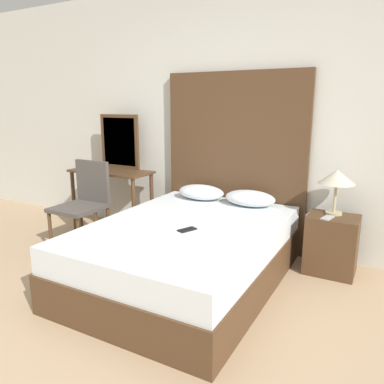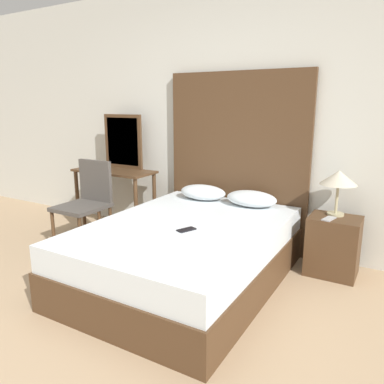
{
  "view_description": "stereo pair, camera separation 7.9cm",
  "coord_description": "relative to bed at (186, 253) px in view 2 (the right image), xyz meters",
  "views": [
    {
      "loc": [
        1.56,
        -1.27,
        1.49
      ],
      "look_at": [
        0.1,
        1.4,
        0.76
      ],
      "focal_mm": 35.0,
      "sensor_mm": 36.0,
      "label": 1
    },
    {
      "loc": [
        1.63,
        -1.24,
        1.49
      ],
      "look_at": [
        0.1,
        1.4,
        0.76
      ],
      "focal_mm": 35.0,
      "sensor_mm": 36.0,
      "label": 2
    }
  ],
  "objects": [
    {
      "name": "pillow_right",
      "position": [
        0.27,
        0.79,
        0.33
      ],
      "size": [
        0.5,
        0.31,
        0.15
      ],
      "color": "silver",
      "rests_on": "bed"
    },
    {
      "name": "nightstand",
      "position": [
        1.05,
        0.77,
        0.01
      ],
      "size": [
        0.43,
        0.35,
        0.53
      ],
      "color": "#4C331E",
      "rests_on": "ground_plane"
    },
    {
      "name": "phone_on_bed",
      "position": [
        0.09,
        -0.14,
        0.26
      ],
      "size": [
        0.12,
        0.17,
        0.01
      ],
      "color": "black",
      "rests_on": "bed"
    },
    {
      "name": "pillow_left",
      "position": [
        -0.27,
        0.79,
        0.33
      ],
      "size": [
        0.5,
        0.31,
        0.15
      ],
      "color": "silver",
      "rests_on": "bed"
    },
    {
      "name": "chair",
      "position": [
        -1.36,
        0.23,
        0.25
      ],
      "size": [
        0.45,
        0.49,
        0.9
      ],
      "color": "#4C4742",
      "rests_on": "ground_plane"
    },
    {
      "name": "vanity_mirror",
      "position": [
        -1.39,
        0.88,
        0.8
      ],
      "size": [
        0.53,
        0.03,
        0.63
      ],
      "color": "#4C331E",
      "rests_on": "vanity_desk"
    },
    {
      "name": "bed",
      "position": [
        0.0,
        0.0,
        0.0
      ],
      "size": [
        1.44,
        1.98,
        0.51
      ],
      "color": "#4C331E",
      "rests_on": "ground_plane"
    },
    {
      "name": "vanity_desk",
      "position": [
        -1.39,
        0.7,
        0.34
      ],
      "size": [
        0.97,
        0.42,
        0.74
      ],
      "color": "#4C331E",
      "rests_on": "ground_plane"
    },
    {
      "name": "ground_plane",
      "position": [
        -0.1,
        -1.3,
        -0.25
      ],
      "size": [
        16.0,
        16.0,
        0.0
      ],
      "primitive_type": "plane",
      "color": "tan"
    },
    {
      "name": "headboard",
      "position": [
        0.0,
        1.02,
        0.65
      ],
      "size": [
        1.51,
        0.05,
        1.8
      ],
      "color": "#4C331E",
      "rests_on": "ground_plane"
    },
    {
      "name": "table_lamp",
      "position": [
        1.04,
        0.84,
        0.6
      ],
      "size": [
        0.31,
        0.31,
        0.4
      ],
      "color": "tan",
      "rests_on": "nightstand"
    },
    {
      "name": "phone_on_nightstand",
      "position": [
        1.01,
        0.68,
        0.28
      ],
      "size": [
        0.1,
        0.16,
        0.01
      ],
      "color": "#B7B7BC",
      "rests_on": "nightstand"
    },
    {
      "name": "wall_back",
      "position": [
        -0.1,
        1.09,
        1.1
      ],
      "size": [
        10.0,
        0.06,
        2.7
      ],
      "color": "silver",
      "rests_on": "ground_plane"
    }
  ]
}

